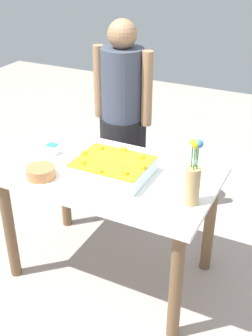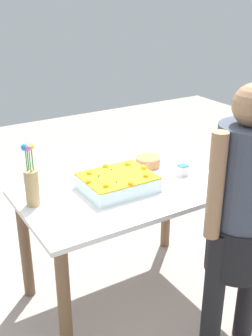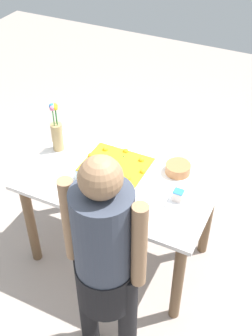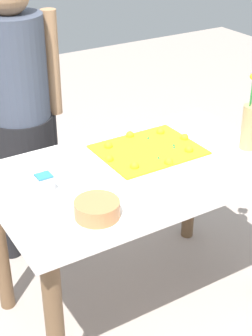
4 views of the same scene
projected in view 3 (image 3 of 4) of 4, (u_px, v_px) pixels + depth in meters
The scene contains 8 objects.
ground_plane at pixel (120, 253), 3.22m from camera, with size 8.00×8.00×0.00m, color #A5958B.
dining_table at pixel (120, 194), 2.83m from camera, with size 1.25×0.76×0.76m.
sheet_cake at pixel (116, 169), 2.74m from camera, with size 0.42×0.33×0.12m.
serving_plate_with_slice at pixel (178, 198), 2.57m from camera, with size 0.20×0.20×0.08m.
cake_knife at pixel (43, 174), 2.77m from camera, with size 0.23×0.02×0.00m, color silver.
flower_vase at pixel (57, 133), 2.90m from camera, with size 0.08×0.08×0.36m.
fruit_bowl at pixel (178, 169), 2.77m from camera, with size 0.17×0.17×0.06m, color #B57444.
person_standing at pixel (105, 258), 2.12m from camera, with size 0.45×0.31×1.49m.
Camera 3 is at (0.94, -1.84, 2.55)m, focal length 45.00 mm.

